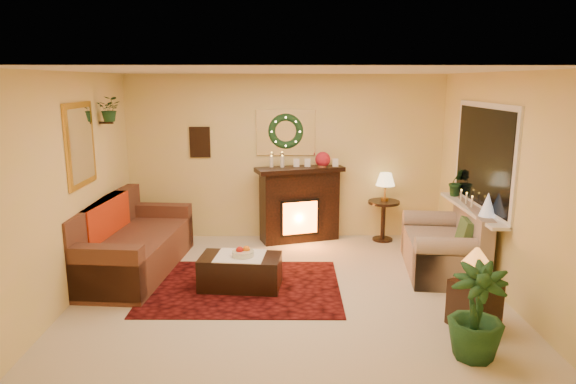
{
  "coord_description": "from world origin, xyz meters",
  "views": [
    {
      "loc": [
        -0.12,
        -5.84,
        2.5
      ],
      "look_at": [
        0.0,
        0.35,
        1.15
      ],
      "focal_mm": 32.0,
      "sensor_mm": 36.0,
      "label": 1
    }
  ],
  "objects_px": {
    "loveseat": "(442,240)",
    "side_table_round": "(383,221)",
    "sofa": "(134,240)",
    "fireplace": "(299,206)",
    "end_table_square": "(474,302)",
    "coffee_table": "(240,272)"
  },
  "relations": [
    {
      "from": "sofa",
      "to": "loveseat",
      "type": "height_order",
      "value": "sofa"
    },
    {
      "from": "fireplace",
      "to": "end_table_square",
      "type": "xyz_separation_m",
      "value": [
        1.68,
        -3.02,
        -0.28
      ]
    },
    {
      "from": "sofa",
      "to": "side_table_round",
      "type": "height_order",
      "value": "sofa"
    },
    {
      "from": "loveseat",
      "to": "sofa",
      "type": "bearing_deg",
      "value": -173.63
    },
    {
      "from": "loveseat",
      "to": "fireplace",
      "type": "bearing_deg",
      "value": 150.07
    },
    {
      "from": "fireplace",
      "to": "end_table_square",
      "type": "distance_m",
      "value": 3.46
    },
    {
      "from": "sofa",
      "to": "side_table_round",
      "type": "relative_size",
      "value": 3.47
    },
    {
      "from": "sofa",
      "to": "side_table_round",
      "type": "distance_m",
      "value": 3.8
    },
    {
      "from": "sofa",
      "to": "end_table_square",
      "type": "xyz_separation_m",
      "value": [
        3.93,
        -1.68,
        -0.16
      ]
    },
    {
      "from": "side_table_round",
      "to": "end_table_square",
      "type": "xyz_separation_m",
      "value": [
        0.35,
        -2.96,
        -0.05
      ]
    },
    {
      "from": "loveseat",
      "to": "side_table_round",
      "type": "distance_m",
      "value": 1.44
    },
    {
      "from": "fireplace",
      "to": "loveseat",
      "type": "height_order",
      "value": "fireplace"
    },
    {
      "from": "sofa",
      "to": "end_table_square",
      "type": "height_order",
      "value": "sofa"
    },
    {
      "from": "sofa",
      "to": "end_table_square",
      "type": "bearing_deg",
      "value": -17.26
    },
    {
      "from": "side_table_round",
      "to": "coffee_table",
      "type": "relative_size",
      "value": 0.66
    },
    {
      "from": "fireplace",
      "to": "coffee_table",
      "type": "height_order",
      "value": "fireplace"
    },
    {
      "from": "sofa",
      "to": "loveseat",
      "type": "xyz_separation_m",
      "value": [
        4.1,
        -0.06,
        -0.01
      ]
    },
    {
      "from": "fireplace",
      "to": "loveseat",
      "type": "relative_size",
      "value": 0.78
    },
    {
      "from": "end_table_square",
      "to": "fireplace",
      "type": "bearing_deg",
      "value": 119.06
    },
    {
      "from": "sofa",
      "to": "end_table_square",
      "type": "relative_size",
      "value": 4.58
    },
    {
      "from": "end_table_square",
      "to": "coffee_table",
      "type": "distance_m",
      "value": 2.7
    },
    {
      "from": "coffee_table",
      "to": "side_table_round",
      "type": "bearing_deg",
      "value": 48.05
    }
  ]
}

